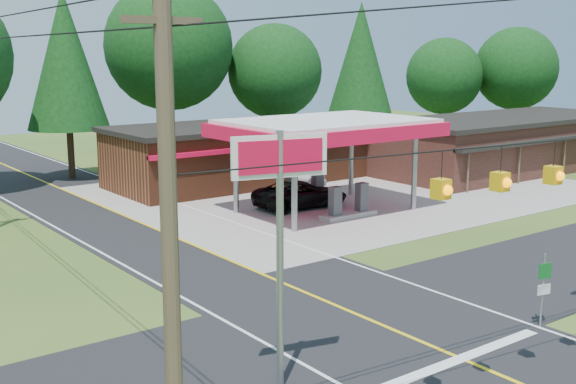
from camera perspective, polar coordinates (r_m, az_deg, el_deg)
ground at (r=23.14m, az=6.56°, el=-10.08°), size 120.00×120.00×0.00m
main_highway at (r=23.13m, az=6.56°, el=-10.06°), size 8.00×120.00×0.02m
cross_road at (r=23.13m, az=6.56°, el=-10.05°), size 70.00×7.00×0.02m
lane_center_yellow at (r=23.13m, az=6.56°, el=-10.02°), size 0.15×110.00×0.00m
gas_canopy at (r=37.51m, az=3.06°, el=4.84°), size 10.60×7.40×4.88m
convenience_store at (r=46.37m, az=-3.96°, el=3.09°), size 16.40×7.55×3.80m
strip_building at (r=53.68m, az=16.71°, el=3.74°), size 20.40×8.75×3.80m
utility_pole_near_left at (r=12.30m, az=-9.34°, el=-3.76°), size 1.80×0.30×10.00m
overhead_beacons at (r=17.05m, az=18.52°, el=3.40°), size 17.04×2.04×1.03m
treeline_backdrop at (r=42.62m, az=-15.39°, el=9.55°), size 70.27×51.59×13.30m
suv_car at (r=38.89m, az=1.02°, el=-0.19°), size 5.59×5.59×1.46m
sedan_car at (r=45.16m, az=0.35°, el=1.42°), size 5.51×5.51×1.53m
big_stop_sign at (r=17.19m, az=-0.63°, el=-0.77°), size 2.36×0.68×6.50m
route_sign_post at (r=23.34m, az=19.56°, el=-6.84°), size 0.47×0.14×2.34m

